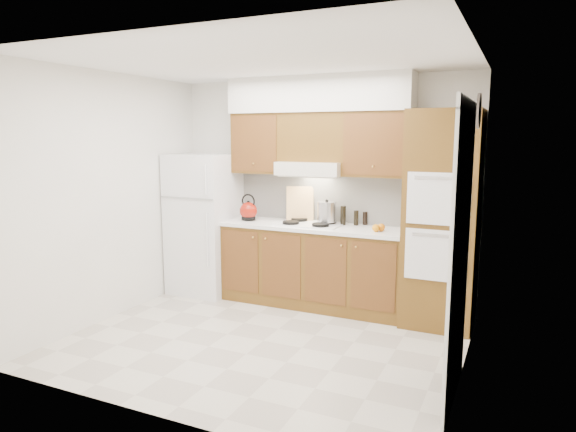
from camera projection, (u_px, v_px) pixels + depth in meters
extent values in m
plane|color=beige|center=(263.00, 341.00, 4.91)|extent=(3.60, 3.60, 0.00)
plane|color=white|center=(261.00, 60.00, 4.51)|extent=(3.60, 3.60, 0.00)
cube|color=white|center=(321.00, 191.00, 6.06)|extent=(3.60, 0.02, 2.60)
cube|color=white|center=(112.00, 197.00, 5.45)|extent=(0.02, 3.00, 2.60)
cube|color=white|center=(469.00, 220.00, 3.97)|extent=(0.02, 3.00, 2.60)
cube|color=white|center=(205.00, 224.00, 6.38)|extent=(0.75, 0.72, 1.72)
cube|color=brown|center=(313.00, 267.00, 5.91)|extent=(2.11, 0.60, 0.90)
cube|color=white|center=(313.00, 227.00, 5.83)|extent=(2.13, 0.62, 0.04)
cube|color=white|center=(323.00, 198.00, 6.04)|extent=(2.11, 0.03, 0.56)
cube|color=brown|center=(442.00, 220.00, 5.20)|extent=(0.70, 0.65, 2.20)
cube|color=brown|center=(261.00, 144.00, 6.12)|extent=(0.63, 0.33, 0.70)
cube|color=brown|center=(378.00, 144.00, 5.53)|extent=(0.73, 0.33, 0.70)
cube|color=silver|center=(312.00, 168.00, 5.82)|extent=(0.75, 0.45, 0.15)
cube|color=brown|center=(314.00, 137.00, 5.82)|extent=(0.75, 0.33, 0.55)
cube|color=silver|center=(318.00, 94.00, 5.71)|extent=(2.13, 0.36, 0.40)
cube|color=white|center=(310.00, 224.00, 5.86)|extent=(0.74, 0.50, 0.01)
cube|color=black|center=(460.00, 261.00, 3.70)|extent=(0.02, 0.90, 2.10)
cylinder|color=#3F3833|center=(479.00, 111.00, 4.33)|extent=(0.02, 0.30, 0.30)
sphere|color=maroon|center=(248.00, 211.00, 6.12)|extent=(0.28, 0.28, 0.21)
cube|color=tan|center=(300.00, 204.00, 6.06)|extent=(0.33, 0.23, 0.42)
cylinder|color=#B8B7BC|center=(327.00, 212.00, 5.84)|extent=(0.28, 0.28, 0.22)
cylinder|color=black|center=(343.00, 215.00, 5.81)|extent=(0.07, 0.07, 0.22)
cylinder|color=black|center=(356.00, 218.00, 5.79)|extent=(0.06, 0.06, 0.17)
cylinder|color=black|center=(365.00, 218.00, 5.82)|extent=(0.06, 0.06, 0.15)
sphere|color=orange|center=(381.00, 227.00, 5.44)|extent=(0.09, 0.09, 0.08)
sphere|color=orange|center=(376.00, 228.00, 5.40)|extent=(0.09, 0.09, 0.08)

